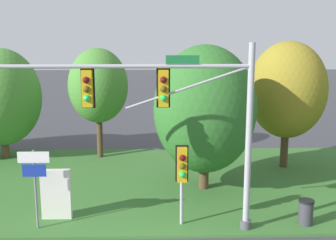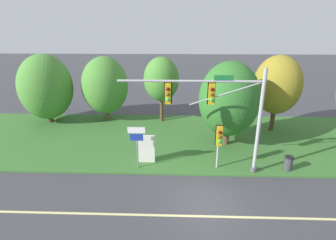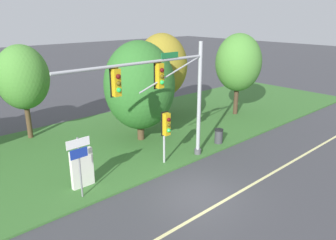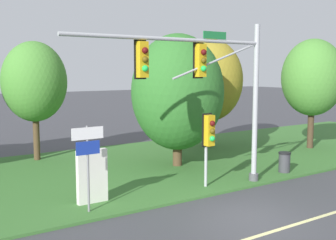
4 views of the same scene
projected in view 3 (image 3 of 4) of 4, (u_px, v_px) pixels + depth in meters
ground_plane at (197, 194)px, 15.28m from camera, size 160.00×160.00×0.00m
lane_stripe at (217, 205)px, 14.43m from camera, size 36.00×0.16×0.01m
grass_verge at (104, 143)px, 21.09m from camera, size 48.00×11.50×0.10m
traffic_signal_mast at (167, 89)px, 16.57m from camera, size 8.56×0.49×6.53m
pedestrian_signal_near_kerb at (166, 127)px, 17.53m from camera, size 0.46×0.55×2.97m
route_sign_post at (79, 157)px, 14.26m from camera, size 1.09×0.08×2.88m
tree_behind_signpost at (23, 78)px, 20.75m from camera, size 3.30×3.30×6.14m
tree_mid_verge at (140, 86)px, 20.60m from camera, size 4.48×4.48×6.41m
tree_tall_centre at (162, 66)px, 25.55m from camera, size 3.96×3.96×6.54m
tree_right_far at (238, 63)px, 25.91m from camera, size 3.64×3.64×6.50m
info_kiosk at (82, 168)px, 15.50m from camera, size 1.10×0.24×1.90m
trash_bin at (219, 136)px, 20.92m from camera, size 0.56×0.56×0.93m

